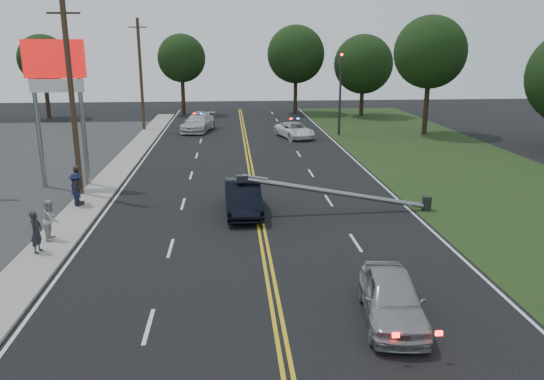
{
  "coord_description": "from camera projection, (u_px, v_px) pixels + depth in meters",
  "views": [
    {
      "loc": [
        -1.28,
        -15.71,
        7.74
      ],
      "look_at": [
        0.47,
        6.13,
        1.7
      ],
      "focal_mm": 35.0,
      "sensor_mm": 36.0,
      "label": 1
    }
  ],
  "objects": [
    {
      "name": "pylon_sign",
      "position": [
        56.0,
        78.0,
        28.3
      ],
      "size": [
        3.2,
        0.35,
        8.0
      ],
      "color": "gray",
      "rests_on": "ground"
    },
    {
      "name": "bystander_b",
      "position": [
        51.0,
        220.0,
        21.28
      ],
      "size": [
        0.65,
        0.82,
        1.64
      ],
      "primitive_type": "imported",
      "rotation": [
        0.0,
        0.0,
        1.6
      ],
      "color": "#AEAEB3",
      "rests_on": "sidewalk"
    },
    {
      "name": "bystander_d",
      "position": [
        78.0,
        185.0,
        25.82
      ],
      "size": [
        0.58,
        1.19,
        1.96
      ],
      "primitive_type": "imported",
      "rotation": [
        0.0,
        0.0,
        1.66
      ],
      "color": "#5A4C48",
      "rests_on": "sidewalk"
    },
    {
      "name": "traffic_signal",
      "position": [
        340.0,
        87.0,
        45.6
      ],
      "size": [
        0.28,
        0.41,
        7.05
      ],
      "color": "#2D2D30",
      "rests_on": "ground"
    },
    {
      "name": "sidewalk",
      "position": [
        87.0,
        205.0,
        26.2
      ],
      "size": [
        1.8,
        70.0,
        0.12
      ],
      "primitive_type": "cube",
      "color": "#9A958B",
      "rests_on": "ground"
    },
    {
      "name": "centerline_yellow",
      "position": [
        257.0,
        202.0,
        26.86
      ],
      "size": [
        0.36,
        80.0,
        0.0
      ],
      "primitive_type": "cube",
      "color": "gold",
      "rests_on": "ground"
    },
    {
      "name": "bystander_c",
      "position": [
        76.0,
        190.0,
        25.67
      ],
      "size": [
        1.04,
        1.22,
        1.64
      ],
      "primitive_type": "imported",
      "rotation": [
        0.0,
        0.0,
        2.07
      ],
      "color": "#171A3A",
      "rests_on": "sidewalk"
    },
    {
      "name": "utility_pole_mid",
      "position": [
        72.0,
        99.0,
        26.72
      ],
      "size": [
        1.6,
        0.28,
        10.0
      ],
      "color": "#382619",
      "rests_on": "ground"
    },
    {
      "name": "utility_pole_far",
      "position": [
        141.0,
        75.0,
        47.87
      ],
      "size": [
        1.6,
        0.28,
        10.0
      ],
      "color": "#382619",
      "rests_on": "ground"
    },
    {
      "name": "emergency_a",
      "position": [
        294.0,
        130.0,
        45.26
      ],
      "size": [
        3.45,
        5.05,
        1.28
      ],
      "primitive_type": "imported",
      "rotation": [
        0.0,
        0.0,
        0.31
      ],
      "color": "white",
      "rests_on": "ground"
    },
    {
      "name": "tree_6",
      "position": [
        181.0,
        58.0,
        58.88
      ],
      "size": [
        5.31,
        5.31,
        8.91
      ],
      "color": "black",
      "rests_on": "ground"
    },
    {
      "name": "crashed_sedan",
      "position": [
        243.0,
        198.0,
        24.96
      ],
      "size": [
        1.78,
        4.7,
        1.53
      ],
      "primitive_type": "imported",
      "rotation": [
        0.0,
        0.0,
        0.03
      ],
      "color": "black",
      "rests_on": "ground"
    },
    {
      "name": "fallen_streetlight",
      "position": [
        347.0,
        194.0,
        25.02
      ],
      "size": [
        9.36,
        0.44,
        1.91
      ],
      "color": "#2D2D30",
      "rests_on": "ground"
    },
    {
      "name": "tree_8",
      "position": [
        363.0,
        64.0,
        57.84
      ],
      "size": [
        6.41,
        6.41,
        8.84
      ],
      "color": "black",
      "rests_on": "ground"
    },
    {
      "name": "bystander_a",
      "position": [
        36.0,
        232.0,
        19.92
      ],
      "size": [
        0.46,
        0.64,
        1.62
      ],
      "primitive_type": "imported",
      "rotation": [
        0.0,
        0.0,
        1.43
      ],
      "color": "#23242B",
      "rests_on": "sidewalk"
    },
    {
      "name": "ground",
      "position": [
        273.0,
        290.0,
        17.25
      ],
      "size": [
        120.0,
        120.0,
        0.0
      ],
      "primitive_type": "plane",
      "color": "black",
      "rests_on": "ground"
    },
    {
      "name": "grass_verge",
      "position": [
        512.0,
        196.0,
        27.9
      ],
      "size": [
        12.0,
        80.0,
        0.01
      ],
      "primitive_type": "cube",
      "color": "black",
      "rests_on": "ground"
    },
    {
      "name": "waiting_sedan",
      "position": [
        392.0,
        298.0,
        15.21
      ],
      "size": [
        2.19,
        4.3,
        1.4
      ],
      "primitive_type": "imported",
      "rotation": [
        0.0,
        0.0,
        -0.13
      ],
      "color": "#9C9FA4",
      "rests_on": "ground"
    },
    {
      "name": "tree_9",
      "position": [
        430.0,
        52.0,
        45.34
      ],
      "size": [
        6.18,
        6.18,
        10.18
      ],
      "color": "black",
      "rests_on": "ground"
    },
    {
      "name": "emergency_b",
      "position": [
        198.0,
        123.0,
        48.5
      ],
      "size": [
        3.33,
        5.77,
        1.57
      ],
      "primitive_type": "imported",
      "rotation": [
        0.0,
        0.0,
        -0.22
      ],
      "color": "silver",
      "rests_on": "ground"
    },
    {
      "name": "tree_7",
      "position": [
        296.0,
        54.0,
        60.05
      ],
      "size": [
        6.5,
        6.5,
        9.9
      ],
      "color": "black",
      "rests_on": "ground"
    },
    {
      "name": "tree_5",
      "position": [
        43.0,
        59.0,
        56.01
      ],
      "size": [
        5.16,
        5.16,
        8.81
      ],
      "color": "black",
      "rests_on": "ground"
    }
  ]
}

